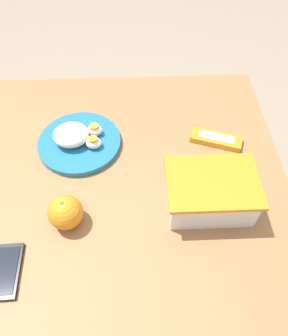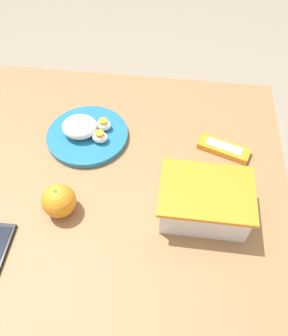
% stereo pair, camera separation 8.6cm
% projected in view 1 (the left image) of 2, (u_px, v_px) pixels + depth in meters
% --- Properties ---
extents(ground_plane, '(10.00, 10.00, 0.00)m').
position_uv_depth(ground_plane, '(123.00, 279.00, 1.42)').
color(ground_plane, gray).
extents(table, '(0.96, 0.94, 0.70)m').
position_uv_depth(table, '(112.00, 205.00, 0.93)').
color(table, '#996B42').
rests_on(table, ground_plane).
extents(food_container, '(0.22, 0.16, 0.10)m').
position_uv_depth(food_container, '(210.00, 194.00, 0.80)').
color(food_container, white).
rests_on(food_container, table).
extents(orange_fruit, '(0.08, 0.08, 0.08)m').
position_uv_depth(orange_fruit, '(66.00, 212.00, 0.77)').
color(orange_fruit, orange).
rests_on(orange_fruit, table).
extents(rice_plate, '(0.24, 0.24, 0.07)m').
position_uv_depth(rice_plate, '(78.00, 140.00, 0.94)').
color(rice_plate, teal).
rests_on(rice_plate, table).
extents(candy_bar, '(0.15, 0.10, 0.02)m').
position_uv_depth(candy_bar, '(216.00, 139.00, 0.96)').
color(candy_bar, orange).
rests_on(candy_bar, table).
extents(cell_phone, '(0.08, 0.13, 0.01)m').
position_uv_depth(cell_phone, '(2.00, 271.00, 0.72)').
color(cell_phone, black).
rests_on(cell_phone, table).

